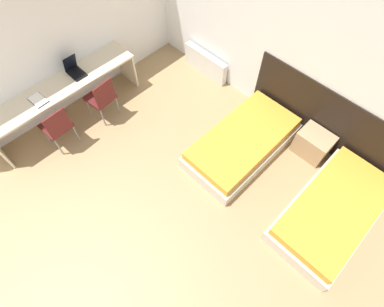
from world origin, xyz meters
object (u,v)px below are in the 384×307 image
Objects in this scene: chair_near_laptop at (102,97)px; bed_near_window at (242,143)px; chair_near_notebook at (57,126)px; laptop at (74,70)px; nightstand at (313,144)px; bed_near_door at (333,211)px.

bed_near_window is at bearing 21.62° from chair_near_laptop.
chair_near_notebook is (-2.14, -1.98, 0.31)m from bed_near_window.
laptop is (-0.51, 0.77, 0.30)m from chair_near_notebook.
chair_near_notebook is (-2.96, -2.74, 0.28)m from nightstand.
chair_near_laptop is at bearing -152.15° from bed_near_window.
laptop is at bearing -164.33° from bed_near_door.
nightstand is at bearing 26.29° from chair_near_laptop.
chair_near_laptop reaches higher than bed_near_door.
bed_near_door is 2.20× the size of chair_near_notebook.
laptop is (-3.48, -1.97, 0.58)m from nightstand.
bed_near_window is 2.44m from chair_near_laptop.
chair_near_notebook reaches higher than nightstand.
nightstand is at bearing 137.34° from bed_near_door.
laptop is at bearing -177.82° from chair_near_laptop.
nightstand is at bearing 42.66° from bed_near_window.
chair_near_notebook is (-3.79, -1.98, 0.31)m from bed_near_door.
laptop reaches higher than bed_near_door.
bed_near_window is at bearing 24.64° from laptop.
bed_near_window is 1.65m from bed_near_door.
nightstand is 0.60× the size of chair_near_notebook.
nightstand is 0.60× the size of chair_near_laptop.
laptop reaches higher than bed_near_window.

